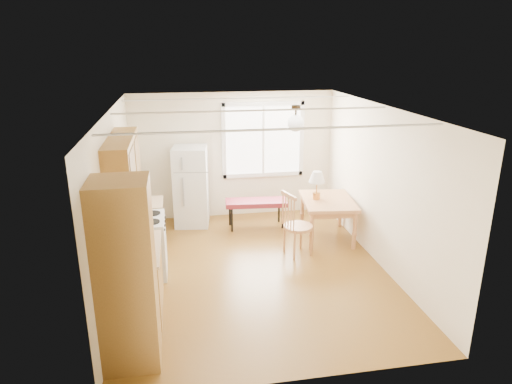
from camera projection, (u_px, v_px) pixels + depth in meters
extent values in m
cube|color=#593712|center=(255.00, 270.00, 7.14)|extent=(4.60, 5.60, 0.12)
cube|color=white|center=(255.00, 109.00, 6.36)|extent=(4.60, 5.60, 0.12)
cube|color=beige|center=(233.00, 156.00, 9.09)|extent=(4.60, 0.10, 2.50)
cube|color=beige|center=(299.00, 274.00, 4.41)|extent=(4.60, 0.10, 2.50)
cube|color=beige|center=(115.00, 202.00, 6.42)|extent=(0.10, 5.60, 2.50)
cube|color=beige|center=(382.00, 187.00, 7.08)|extent=(0.10, 5.60, 2.50)
cube|color=brown|center=(126.00, 275.00, 4.80)|extent=(0.60, 0.60, 2.10)
cube|color=brown|center=(138.00, 281.00, 5.93)|extent=(0.60, 1.10, 0.86)
cube|color=tan|center=(136.00, 250.00, 5.79)|extent=(0.62, 1.14, 0.04)
cube|color=silver|center=(144.00, 246.00, 6.91)|extent=(0.65, 0.76, 0.90)
cube|color=brown|center=(145.00, 229.00, 7.61)|extent=(0.60, 0.60, 0.86)
cube|color=brown|center=(122.00, 163.00, 6.12)|extent=(0.33, 1.60, 0.70)
cube|color=white|center=(263.00, 140.00, 9.08)|extent=(1.50, 0.02, 1.35)
cylinder|color=black|center=(296.00, 107.00, 6.87)|extent=(0.14, 0.14, 0.06)
cylinder|color=black|center=(296.00, 114.00, 6.90)|extent=(0.03, 0.03, 0.16)
sphere|color=white|center=(296.00, 123.00, 6.94)|extent=(0.26, 0.26, 0.26)
cube|color=silver|center=(191.00, 186.00, 8.74)|extent=(0.71, 0.71, 1.54)
cube|color=gray|center=(191.00, 173.00, 8.33)|extent=(0.63, 0.02, 0.02)
cube|color=gray|center=(183.00, 184.00, 8.35)|extent=(0.03, 0.03, 0.92)
cube|color=maroon|center=(256.00, 203.00, 8.68)|extent=(1.19, 0.53, 0.09)
cylinder|color=black|center=(232.00, 220.00, 8.53)|extent=(0.04, 0.04, 0.45)
cylinder|color=black|center=(283.00, 217.00, 8.70)|extent=(0.04, 0.04, 0.45)
cylinder|color=black|center=(230.00, 214.00, 8.84)|extent=(0.04, 0.04, 0.45)
cylinder|color=black|center=(279.00, 211.00, 9.00)|extent=(0.04, 0.04, 0.45)
cube|color=#AB6E41|center=(328.00, 201.00, 8.12)|extent=(1.01, 1.27, 0.06)
cube|color=#AB6E41|center=(328.00, 205.00, 8.15)|extent=(0.90, 1.16, 0.10)
cylinder|color=#AB6E41|center=(312.00, 232.00, 7.73)|extent=(0.07, 0.07, 0.67)
cylinder|color=#AB6E41|center=(355.00, 231.00, 7.77)|extent=(0.07, 0.07, 0.67)
cylinder|color=#AB6E41|center=(302.00, 211.00, 8.71)|extent=(0.07, 0.07, 0.67)
cylinder|color=#AB6E41|center=(340.00, 210.00, 8.75)|extent=(0.07, 0.07, 0.67)
cylinder|color=#AB6E41|center=(298.00, 227.00, 7.53)|extent=(0.48, 0.48, 0.05)
cylinder|color=#AB6E41|center=(294.00, 246.00, 7.40)|extent=(0.04, 0.04, 0.49)
cylinder|color=#AB6E41|center=(311.00, 242.00, 7.54)|extent=(0.04, 0.04, 0.49)
cylinder|color=#AB6E41|center=(284.00, 239.00, 7.68)|extent=(0.04, 0.04, 0.49)
cylinder|color=#AB6E41|center=(301.00, 235.00, 7.82)|extent=(0.04, 0.04, 0.49)
cylinder|color=#BD833C|center=(316.00, 196.00, 8.13)|extent=(0.14, 0.14, 0.12)
cylinder|color=#BD833C|center=(317.00, 187.00, 8.08)|extent=(0.02, 0.02, 0.19)
cone|color=silver|center=(317.00, 177.00, 8.02)|extent=(0.29, 0.29, 0.19)
cube|color=black|center=(131.00, 253.00, 5.57)|extent=(0.25, 0.27, 0.08)
cube|color=black|center=(129.00, 242.00, 5.43)|extent=(0.20, 0.12, 0.29)
cylinder|color=black|center=(131.00, 243.00, 5.59)|extent=(0.14, 0.14, 0.12)
cylinder|color=red|center=(128.00, 243.00, 5.75)|extent=(0.12, 0.12, 0.16)
sphere|color=red|center=(127.00, 235.00, 5.71)|extent=(0.06, 0.06, 0.06)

